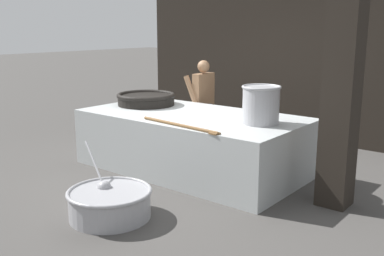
# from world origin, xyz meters

# --- Properties ---
(ground_plane) EXTENTS (60.00, 60.00, 0.00)m
(ground_plane) POSITION_xyz_m (0.00, 0.00, 0.00)
(ground_plane) COLOR #474442
(back_wall) EXTENTS (6.54, 0.24, 3.51)m
(back_wall) POSITION_xyz_m (0.00, 2.88, 1.75)
(back_wall) COLOR black
(back_wall) RESTS_ON ground_plane
(support_pillar) EXTENTS (0.36, 0.36, 3.51)m
(support_pillar) POSITION_xyz_m (2.24, -0.01, 1.75)
(support_pillar) COLOR black
(support_pillar) RESTS_ON ground_plane
(hearth_platform) EXTENTS (3.35, 1.75, 0.86)m
(hearth_platform) POSITION_xyz_m (0.00, 0.00, 0.43)
(hearth_platform) COLOR #B2B7B7
(hearth_platform) RESTS_ON ground_plane
(giant_wok_near) EXTENTS (0.97, 0.97, 0.20)m
(giant_wok_near) POSITION_xyz_m (-1.10, 0.15, 0.96)
(giant_wok_near) COLOR black
(giant_wok_near) RESTS_ON hearth_platform
(stock_pot) EXTENTS (0.52, 0.52, 0.51)m
(stock_pot) POSITION_xyz_m (1.14, 0.04, 1.12)
(stock_pot) COLOR #9E9EA3
(stock_pot) RESTS_ON hearth_platform
(stirring_paddle) EXTENTS (1.36, 0.20, 0.04)m
(stirring_paddle) POSITION_xyz_m (0.46, -0.78, 0.88)
(stirring_paddle) COLOR brown
(stirring_paddle) RESTS_ON hearth_platform
(cook) EXTENTS (0.36, 0.56, 1.56)m
(cook) POSITION_xyz_m (-0.67, 1.15, 0.85)
(cook) COLOR #8C6647
(cook) RESTS_ON ground_plane
(prep_bowl_vegetables) EXTENTS (1.21, 0.97, 0.74)m
(prep_bowl_vegetables) POSITION_xyz_m (0.39, -1.98, 0.19)
(prep_bowl_vegetables) COLOR #9E9EA3
(prep_bowl_vegetables) RESTS_ON ground_plane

